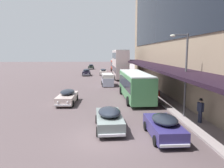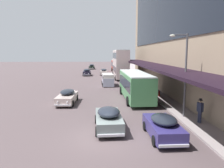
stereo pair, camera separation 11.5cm
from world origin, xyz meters
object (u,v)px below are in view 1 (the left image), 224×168
at_px(transit_bus_kerbside_front, 135,84).
at_px(sedan_trailing_mid, 67,97).
at_px(fire_hydrant, 159,93).
at_px(transit_bus_kerbside_far, 116,65).
at_px(sedan_lead_mid, 109,118).
at_px(sedan_oncoming_front, 164,126).
at_px(sedan_lead_near, 86,72).
at_px(pedestrian_at_kerb, 200,109).
at_px(street_lamp, 184,69).
at_px(sedan_trailing_near, 91,67).
at_px(vw_van, 107,79).
at_px(transit_bus_kerbside_rear, 120,63).
at_px(sedan_second_mid, 103,72).

height_order(transit_bus_kerbside_front, sedan_trailing_mid, transit_bus_kerbside_front).
bearing_deg(fire_hydrant, transit_bus_kerbside_far, 94.33).
xyz_separation_m(sedan_lead_mid, sedan_oncoming_front, (3.41, -1.72, -0.03)).
relative_size(transit_bus_kerbside_far, sedan_lead_near, 2.41).
bearing_deg(transit_bus_kerbside_front, sedan_oncoming_front, -89.85).
bearing_deg(pedestrian_at_kerb, transit_bus_kerbside_front, 110.92).
distance_m(sedan_oncoming_front, street_lamp, 5.92).
bearing_deg(sedan_trailing_near, vw_van, -83.34).
height_order(transit_bus_kerbside_front, fire_hydrant, transit_bus_kerbside_front).
xyz_separation_m(transit_bus_kerbside_rear, pedestrian_at_kerb, (3.45, -30.14, -2.04)).
bearing_deg(fire_hydrant, street_lamp, -92.35).
height_order(sedan_lead_mid, fire_hydrant, sedan_lead_mid).
distance_m(transit_bus_kerbside_far, sedan_second_mid, 9.30).
distance_m(sedan_second_mid, vw_van, 17.47).
relative_size(sedan_oncoming_front, fire_hydrant, 6.35).
bearing_deg(fire_hydrant, sedan_second_mid, 103.27).
bearing_deg(sedan_lead_mid, transit_bus_kerbside_front, 71.04).
xyz_separation_m(transit_bus_kerbside_far, sedan_oncoming_front, (-0.36, -48.50, -1.14)).
xyz_separation_m(sedan_lead_near, sedan_second_mid, (4.03, 1.16, -0.01)).
bearing_deg(transit_bus_kerbside_front, sedan_second_mid, 96.74).
xyz_separation_m(transit_bus_kerbside_far, street_lamp, (2.37, -44.43, 2.18)).
bearing_deg(sedan_lead_mid, sedan_lead_near, 96.18).
bearing_deg(vw_van, transit_bus_kerbside_front, -75.39).
bearing_deg(transit_bus_kerbside_front, street_lamp, -69.76).
bearing_deg(sedan_trailing_mid, transit_bus_kerbside_front, 12.21).
distance_m(sedan_trailing_mid, sedan_lead_mid, 9.20).
bearing_deg(vw_van, sedan_trailing_mid, -110.23).
xyz_separation_m(sedan_lead_near, vw_van, (4.52, -16.30, 0.31)).
height_order(vw_van, fire_hydrant, vw_van).
xyz_separation_m(sedan_oncoming_front, pedestrian_at_kerb, (3.47, 2.38, 0.42)).
xyz_separation_m(sedan_trailing_near, sedan_lead_mid, (3.84, -58.04, -0.01)).
height_order(transit_bus_kerbside_rear, vw_van, transit_bus_kerbside_rear).
bearing_deg(street_lamp, transit_bus_kerbside_rear, 95.43).
distance_m(sedan_lead_mid, sedan_oncoming_front, 3.82).
bearing_deg(sedan_lead_near, transit_bus_kerbside_far, 50.89).
bearing_deg(sedan_second_mid, fire_hydrant, -76.73).
bearing_deg(sedan_lead_mid, vw_van, 88.64).
bearing_deg(sedan_oncoming_front, transit_bus_kerbside_far, 89.58).
bearing_deg(vw_van, transit_bus_kerbside_far, 82.80).
height_order(sedan_oncoming_front, fire_hydrant, sedan_oncoming_front).
bearing_deg(sedan_second_mid, transit_bus_kerbside_front, -83.26).
relative_size(sedan_lead_mid, street_lamp, 0.67).
bearing_deg(pedestrian_at_kerb, sedan_trailing_near, 100.59).
xyz_separation_m(transit_bus_kerbside_front, sedan_lead_near, (-7.41, 27.35, -1.02)).
relative_size(transit_bus_kerbside_front, sedan_trailing_near, 2.35).
bearing_deg(transit_bus_kerbside_front, fire_hydrant, 18.43).
relative_size(sedan_second_mid, fire_hydrant, 7.04).
bearing_deg(sedan_oncoming_front, sedan_trailing_mid, 127.42).
distance_m(sedan_oncoming_front, fire_hydrant, 12.96).
bearing_deg(vw_van, transit_bus_kerbside_rear, 73.49).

